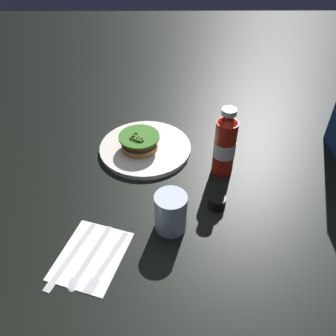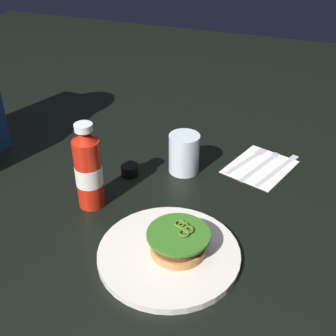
{
  "view_description": "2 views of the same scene",
  "coord_description": "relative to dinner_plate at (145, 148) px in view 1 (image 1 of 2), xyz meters",
  "views": [
    {
      "loc": [
        0.77,
        -0.09,
        0.7
      ],
      "look_at": [
        0.05,
        -0.08,
        0.08
      ],
      "focal_mm": 38.23,
      "sensor_mm": 36.0,
      "label": 1
    },
    {
      "loc": [
        -0.72,
        -0.38,
        0.62
      ],
      "look_at": [
        0.08,
        -0.07,
        0.07
      ],
      "focal_mm": 46.24,
      "sensor_mm": 36.0,
      "label": 2
    }
  ],
  "objects": [
    {
      "name": "ground_plane",
      "position": [
        0.13,
        0.15,
        -0.01
      ],
      "size": [
        3.0,
        3.0,
        0.0
      ],
      "primitive_type": "plane",
      "color": "black"
    },
    {
      "name": "dinner_plate",
      "position": [
        0.0,
        0.0,
        0.0
      ],
      "size": [
        0.29,
        0.29,
        0.01
      ],
      "primitive_type": "cylinder",
      "color": "silver",
      "rests_on": "ground_plane"
    },
    {
      "name": "burger_sandwich",
      "position": [
        0.01,
        -0.02,
        0.03
      ],
      "size": [
        0.13,
        0.13,
        0.05
      ],
      "color": "#BE8145",
      "rests_on": "dinner_plate"
    },
    {
      "name": "ketchup_bottle",
      "position": [
        0.1,
        0.23,
        0.09
      ],
      "size": [
        0.06,
        0.06,
        0.21
      ],
      "color": "red",
      "rests_on": "ground_plane"
    },
    {
      "name": "water_glass",
      "position": [
        0.31,
        0.08,
        0.04
      ],
      "size": [
        0.08,
        0.08,
        0.1
      ],
      "primitive_type": "cylinder",
      "color": "silver",
      "rests_on": "ground_plane"
    },
    {
      "name": "condiment_cup",
      "position": [
        0.24,
        0.2,
        0.01
      ],
      "size": [
        0.05,
        0.05,
        0.03
      ],
      "primitive_type": "cylinder",
      "color": "black",
      "rests_on": "ground_plane"
    },
    {
      "name": "napkin",
      "position": [
        0.4,
        -0.11,
        -0.01
      ],
      "size": [
        0.22,
        0.19,
        0.0
      ],
      "primitive_type": "cube",
      "rotation": [
        0.0,
        0.0,
        -0.31
      ],
      "color": "white",
      "rests_on": "ground_plane"
    },
    {
      "name": "butter_knife",
      "position": [
        0.41,
        -0.16,
        -0.0
      ],
      "size": [
        0.19,
        0.09,
        0.0
      ],
      "color": "silver",
      "rests_on": "napkin"
    },
    {
      "name": "spoon_utensil",
      "position": [
        0.43,
        -0.12,
        -0.0
      ],
      "size": [
        0.18,
        0.08,
        0.0
      ],
      "color": "silver",
      "rests_on": "napkin"
    },
    {
      "name": "fork_utensil",
      "position": [
        0.43,
        -0.08,
        -0.0
      ],
      "size": [
        0.17,
        0.09,
        0.0
      ],
      "color": "silver",
      "rests_on": "napkin"
    }
  ]
}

